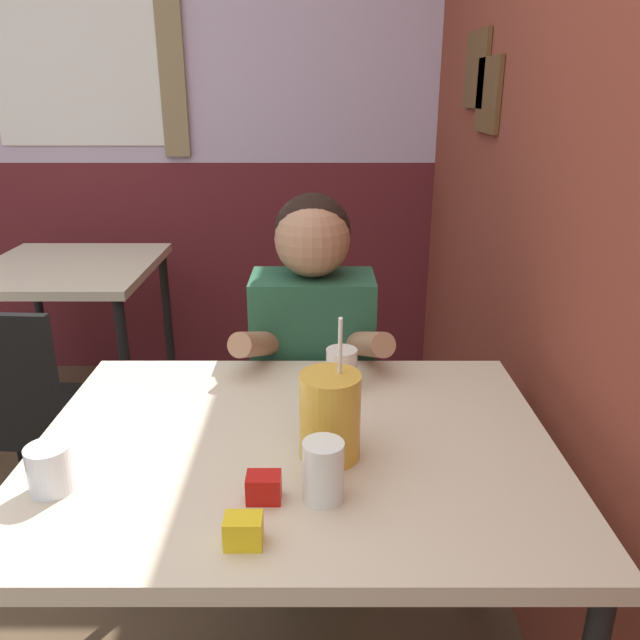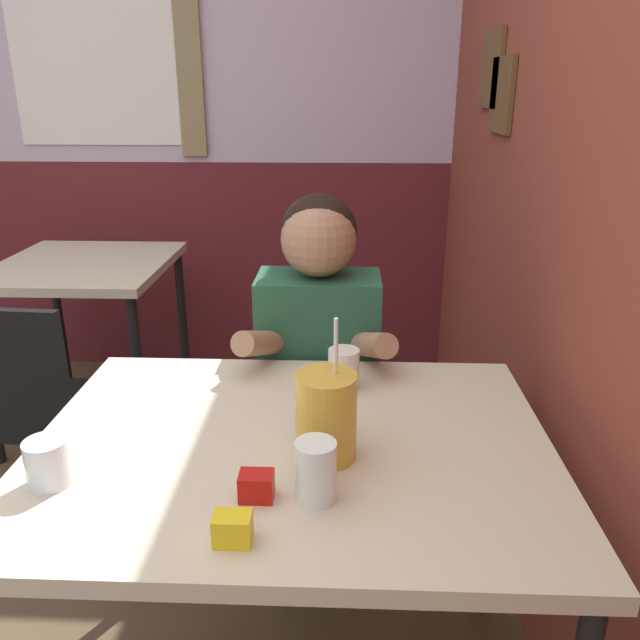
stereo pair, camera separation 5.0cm
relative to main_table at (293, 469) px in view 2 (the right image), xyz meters
name	(u,v)px [view 2 (the right image)]	position (x,y,z in m)	size (l,w,h in m)	color
brick_wall_right	(528,120)	(0.65, 0.89, 0.66)	(0.08, 4.31, 2.70)	brown
back_wall	(203,108)	(-0.60, 2.08, 0.66)	(5.41, 0.09, 2.70)	silver
main_table	(293,469)	(0.00, 0.00, 0.00)	(1.05, 0.80, 0.76)	beige
background_table	(86,283)	(-0.99, 1.38, -0.03)	(0.69, 0.75, 0.76)	beige
chair_near_window	(30,402)	(-0.90, 0.64, -0.20)	(0.42, 0.42, 0.85)	black
person_seated	(319,386)	(0.03, 0.53, -0.07)	(0.42, 0.41, 1.18)	#235138
cocktail_pitcher	(326,416)	(0.07, -0.05, 0.16)	(0.12, 0.12, 0.29)	gold
glass_near_pitcher	(48,463)	(-0.43, -0.17, 0.11)	(0.08, 0.08, 0.09)	silver
glass_center	(316,471)	(0.06, -0.19, 0.12)	(0.07, 0.07, 0.11)	silver
glass_far_side	(344,369)	(0.10, 0.25, 0.12)	(0.07, 0.07, 0.10)	silver
condiment_ketchup	(256,486)	(-0.05, -0.20, 0.09)	(0.06, 0.04, 0.05)	#B7140F
condiment_mustard	(233,529)	(-0.07, -0.31, 0.09)	(0.06, 0.04, 0.05)	yellow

